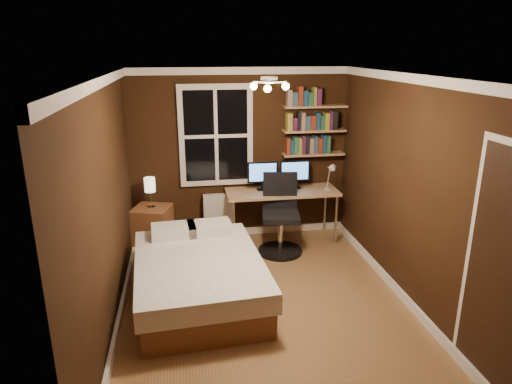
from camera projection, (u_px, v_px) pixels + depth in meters
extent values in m
plane|color=brown|center=(265.00, 305.00, 5.11)|extent=(4.20, 4.20, 0.00)
cube|color=black|center=(240.00, 155.00, 6.70)|extent=(3.20, 0.04, 2.50)
cube|color=black|center=(106.00, 208.00, 4.48)|extent=(0.04, 4.20, 2.50)
cube|color=black|center=(410.00, 192.00, 4.98)|extent=(0.04, 4.20, 2.50)
cube|color=white|center=(267.00, 76.00, 4.35)|extent=(3.20, 4.20, 0.02)
cube|color=white|center=(216.00, 136.00, 6.53)|extent=(1.06, 0.06, 1.46)
cube|color=#A87E51|center=(313.00, 154.00, 6.76)|extent=(0.92, 0.22, 0.03)
cube|color=#A87E51|center=(314.00, 131.00, 6.65)|extent=(0.92, 0.22, 0.03)
cube|color=#A87E51|center=(315.00, 106.00, 6.55)|extent=(0.92, 0.22, 0.03)
cube|color=brown|center=(200.00, 288.00, 5.17)|extent=(1.43, 1.94, 0.30)
cube|color=silver|center=(199.00, 268.00, 5.09)|extent=(1.51, 2.01, 0.22)
cube|color=white|center=(174.00, 231.00, 5.66)|extent=(0.56, 0.41, 0.13)
cube|color=white|center=(209.00, 228.00, 5.76)|extent=(0.56, 0.41, 0.13)
cube|color=brown|center=(153.00, 228.00, 6.51)|extent=(0.61, 0.61, 0.61)
cube|color=beige|center=(219.00, 217.00, 6.81)|extent=(0.46, 0.16, 0.68)
cube|color=#A87E51|center=(282.00, 192.00, 6.64)|extent=(1.62, 0.61, 0.04)
cylinder|color=beige|center=(233.00, 226.00, 6.39)|extent=(0.04, 0.04, 0.73)
cylinder|color=beige|center=(336.00, 220.00, 6.62)|extent=(0.04, 0.04, 0.73)
cylinder|color=beige|center=(229.00, 213.00, 6.89)|extent=(0.04, 0.04, 0.73)
cylinder|color=beige|center=(325.00, 208.00, 7.12)|extent=(0.04, 0.04, 0.73)
cylinder|color=black|center=(280.00, 251.00, 6.42)|extent=(0.61, 0.61, 0.05)
cylinder|color=silver|center=(280.00, 234.00, 6.34)|extent=(0.07, 0.07, 0.46)
cube|color=black|center=(281.00, 216.00, 6.26)|extent=(0.57, 0.57, 0.08)
cube|color=black|center=(280.00, 190.00, 6.38)|extent=(0.48, 0.13, 0.52)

